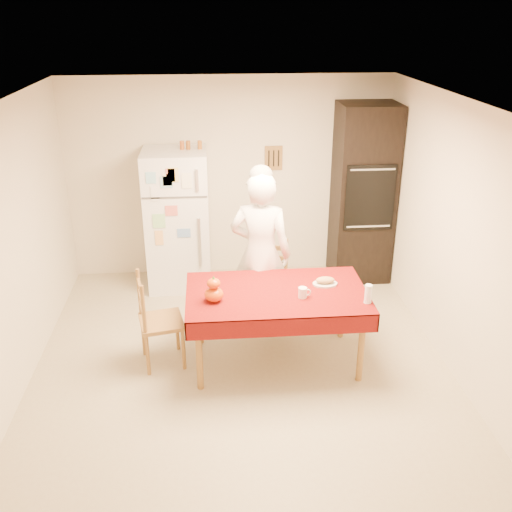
{
  "coord_description": "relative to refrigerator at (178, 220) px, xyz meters",
  "views": [
    {
      "loc": [
        -0.26,
        -4.66,
        3.23
      ],
      "look_at": [
        0.16,
        0.2,
        1.08
      ],
      "focal_mm": 40.0,
      "sensor_mm": 36.0,
      "label": 1
    }
  ],
  "objects": [
    {
      "name": "refrigerator",
      "position": [
        0.0,
        0.0,
        0.0
      ],
      "size": [
        0.75,
        0.74,
        1.7
      ],
      "color": "white",
      "rests_on": "floor"
    },
    {
      "name": "bread_loaf",
      "position": [
        1.47,
        -1.7,
        -0.04
      ],
      "size": [
        0.18,
        0.1,
        0.06
      ],
      "primitive_type": "ellipsoid",
      "color": "#9D814D",
      "rests_on": "bread_plate"
    },
    {
      "name": "dining_table",
      "position": [
        0.99,
        -1.81,
        -0.16
      ],
      "size": [
        1.7,
        1.0,
        0.76
      ],
      "color": "brown",
      "rests_on": "floor"
    },
    {
      "name": "coffee_mug",
      "position": [
        1.21,
        -1.94,
        -0.04
      ],
      "size": [
        0.08,
        0.08,
        0.1
      ],
      "primitive_type": "cylinder",
      "color": "white",
      "rests_on": "dining_table"
    },
    {
      "name": "spice_jar_left",
      "position": [
        0.1,
        0.05,
        0.9
      ],
      "size": [
        0.05,
        0.05,
        0.1
      ],
      "primitive_type": "cylinder",
      "color": "#95491B",
      "rests_on": "refrigerator"
    },
    {
      "name": "seated_woman",
      "position": [
        0.9,
        -1.17,
        0.03
      ],
      "size": [
        0.73,
        0.58,
        1.76
      ],
      "primitive_type": "imported",
      "rotation": [
        0.0,
        0.0,
        2.86
      ],
      "color": "white",
      "rests_on": "floor"
    },
    {
      "name": "chair_far",
      "position": [
        1.0,
        -1.02,
        -0.34
      ],
      "size": [
        0.51,
        0.49,
        0.95
      ],
      "rotation": [
        0.0,
        0.0,
        -0.26
      ],
      "color": "brown",
      "rests_on": "floor"
    },
    {
      "name": "pumpkin_lower",
      "position": [
        0.4,
        -1.94,
        -0.02
      ],
      "size": [
        0.18,
        0.18,
        0.13
      ],
      "primitive_type": "ellipsoid",
      "color": "#EC3505",
      "rests_on": "dining_table"
    },
    {
      "name": "oven_cabinet",
      "position": [
        2.28,
        0.05,
        0.25
      ],
      "size": [
        0.7,
        0.62,
        2.2
      ],
      "color": "black",
      "rests_on": "floor"
    },
    {
      "name": "chair_left",
      "position": [
        -0.17,
        -1.75,
        -0.34
      ],
      "size": [
        0.48,
        0.49,
        0.95
      ],
      "rotation": [
        0.0,
        0.0,
        1.77
      ],
      "color": "brown",
      "rests_on": "floor"
    },
    {
      "name": "pumpkin_upper",
      "position": [
        0.4,
        -1.94,
        0.09
      ],
      "size": [
        0.12,
        0.12,
        0.09
      ],
      "primitive_type": "ellipsoid",
      "color": "#E64105",
      "rests_on": "pumpkin_lower"
    },
    {
      "name": "bread_plate",
      "position": [
        1.47,
        -1.7,
        -0.08
      ],
      "size": [
        0.24,
        0.24,
        0.02
      ],
      "primitive_type": "cylinder",
      "color": "silver",
      "rests_on": "dining_table"
    },
    {
      "name": "room_shell",
      "position": [
        0.65,
        -1.88,
        0.77
      ],
      "size": [
        4.02,
        4.52,
        2.51
      ],
      "color": "beige",
      "rests_on": "ground"
    },
    {
      "name": "spice_jar_right",
      "position": [
        0.3,
        0.05,
        0.9
      ],
      "size": [
        0.05,
        0.05,
        0.1
      ],
      "primitive_type": "cylinder",
      "color": "#96541B",
      "rests_on": "refrigerator"
    },
    {
      "name": "spice_jar_mid",
      "position": [
        0.17,
        0.05,
        0.9
      ],
      "size": [
        0.05,
        0.05,
        0.1
      ],
      "primitive_type": "cylinder",
      "color": "brown",
      "rests_on": "refrigerator"
    },
    {
      "name": "wine_glass",
      "position": [
        1.79,
        -2.09,
        -0.0
      ],
      "size": [
        0.07,
        0.07,
        0.18
      ],
      "primitive_type": "cylinder",
      "color": "white",
      "rests_on": "dining_table"
    },
    {
      "name": "floor",
      "position": [
        0.65,
        -1.88,
        -0.85
      ],
      "size": [
        4.5,
        4.5,
        0.0
      ],
      "primitive_type": "plane",
      "color": "tan",
      "rests_on": "ground"
    }
  ]
}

